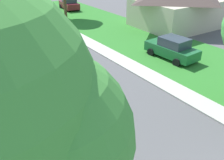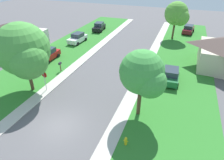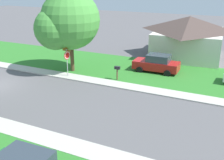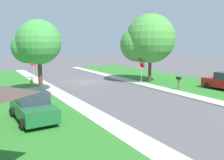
# 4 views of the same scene
# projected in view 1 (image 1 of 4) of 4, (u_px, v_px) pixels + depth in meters

# --- Properties ---
(sidewalk_east) EXTENTS (1.40, 56.00, 0.10)m
(sidewalk_east) POSITION_uv_depth(u_px,v_px,m) (131.00, 65.00, 18.45)
(sidewalk_east) COLOR #B7B2A8
(sidewalk_east) RESTS_ON ground
(lawn_east) EXTENTS (8.00, 56.00, 0.08)m
(lawn_east) POSITION_uv_depth(u_px,v_px,m) (174.00, 52.00, 20.83)
(lawn_east) COLOR #2D7528
(lawn_east) RESTS_ON ground
(sidewalk_west) EXTENTS (1.40, 56.00, 0.10)m
(sidewalk_west) POSITION_uv_depth(u_px,v_px,m) (0.00, 105.00, 13.71)
(sidewalk_west) COLOR #B7B2A8
(sidewalk_west) RESTS_ON ground
(car_green_across_road) EXTENTS (2.19, 4.38, 1.76)m
(car_green_across_road) POSITION_uv_depth(u_px,v_px,m) (172.00, 48.00, 19.36)
(car_green_across_road) COLOR #1E6033
(car_green_across_road) RESTS_ON ground
(car_maroon_behind_trees) EXTENTS (2.45, 4.50, 1.76)m
(car_maroon_behind_trees) POSITION_uv_depth(u_px,v_px,m) (69.00, 4.00, 35.57)
(car_maroon_behind_trees) COLOR maroon
(car_maroon_behind_trees) RESTS_ON ground
(house_right_setback) EXTENTS (9.22, 8.05, 4.60)m
(house_right_setback) POSITION_uv_depth(u_px,v_px,m) (177.00, 5.00, 26.98)
(house_right_setback) COLOR beige
(house_right_setback) RESTS_ON ground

